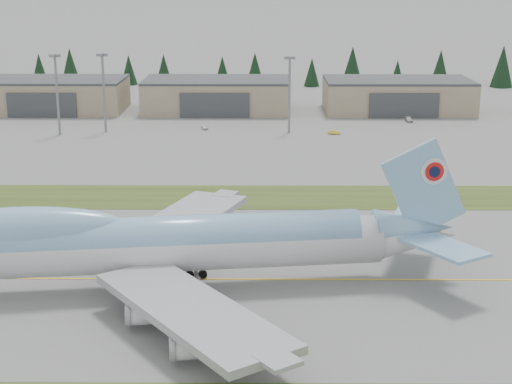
{
  "coord_description": "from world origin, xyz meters",
  "views": [
    {
      "loc": [
        0.23,
        -109.58,
        44.1
      ],
      "look_at": [
        -0.88,
        20.18,
        8.0
      ],
      "focal_mm": 55.0,
      "sensor_mm": 36.0,
      "label": 1
    }
  ],
  "objects_px": {
    "service_vehicle_b": "(334,134)",
    "service_vehicle_c": "(409,122)",
    "service_vehicle_a": "(205,129)",
    "hangar_center": "(217,95)",
    "hangar_right": "(397,95)",
    "boeing_747_freighter": "(164,243)",
    "hangar_left": "(52,95)"
  },
  "relations": [
    {
      "from": "service_vehicle_b",
      "to": "boeing_747_freighter",
      "type": "bearing_deg",
      "value": 174.79
    },
    {
      "from": "hangar_left",
      "to": "hangar_right",
      "type": "relative_size",
      "value": 1.0
    },
    {
      "from": "hangar_center",
      "to": "service_vehicle_b",
      "type": "distance_m",
      "value": 53.23
    },
    {
      "from": "hangar_center",
      "to": "hangar_right",
      "type": "bearing_deg",
      "value": 0.0
    },
    {
      "from": "hangar_right",
      "to": "service_vehicle_a",
      "type": "bearing_deg",
      "value": -152.7
    },
    {
      "from": "hangar_right",
      "to": "service_vehicle_c",
      "type": "relative_size",
      "value": 10.43
    },
    {
      "from": "hangar_center",
      "to": "boeing_747_freighter",
      "type": "bearing_deg",
      "value": -89.58
    },
    {
      "from": "hangar_right",
      "to": "service_vehicle_c",
      "type": "xyz_separation_m",
      "value": [
        0.64,
        -19.19,
        -5.39
      ]
    },
    {
      "from": "service_vehicle_a",
      "to": "hangar_center",
      "type": "bearing_deg",
      "value": 67.57
    },
    {
      "from": "hangar_right",
      "to": "service_vehicle_b",
      "type": "bearing_deg",
      "value": -121.85
    },
    {
      "from": "service_vehicle_a",
      "to": "service_vehicle_b",
      "type": "relative_size",
      "value": 0.98
    },
    {
      "from": "boeing_747_freighter",
      "to": "hangar_left",
      "type": "bearing_deg",
      "value": 102.58
    },
    {
      "from": "boeing_747_freighter",
      "to": "service_vehicle_b",
      "type": "xyz_separation_m",
      "value": [
        34.57,
        114.39,
        -7.05
      ]
    },
    {
      "from": "boeing_747_freighter",
      "to": "hangar_left",
      "type": "distance_m",
      "value": 163.45
    },
    {
      "from": "service_vehicle_c",
      "to": "service_vehicle_b",
      "type": "bearing_deg",
      "value": -143.51
    },
    {
      "from": "boeing_747_freighter",
      "to": "service_vehicle_c",
      "type": "relative_size",
      "value": 17.69
    },
    {
      "from": "hangar_center",
      "to": "service_vehicle_b",
      "type": "relative_size",
      "value": 13.19
    },
    {
      "from": "hangar_left",
      "to": "service_vehicle_a",
      "type": "height_order",
      "value": "hangar_left"
    },
    {
      "from": "service_vehicle_b",
      "to": "service_vehicle_c",
      "type": "distance_m",
      "value": 31.91
    },
    {
      "from": "hangar_left",
      "to": "service_vehicle_c",
      "type": "xyz_separation_m",
      "value": [
        115.64,
        -19.19,
        -5.39
      ]
    },
    {
      "from": "service_vehicle_c",
      "to": "service_vehicle_a",
      "type": "bearing_deg",
      "value": -170.59
    },
    {
      "from": "hangar_center",
      "to": "service_vehicle_c",
      "type": "distance_m",
      "value": 63.83
    },
    {
      "from": "hangar_left",
      "to": "service_vehicle_c",
      "type": "bearing_deg",
      "value": -9.42
    },
    {
      "from": "hangar_right",
      "to": "service_vehicle_a",
      "type": "distance_m",
      "value": 69.89
    },
    {
      "from": "service_vehicle_a",
      "to": "service_vehicle_c",
      "type": "bearing_deg",
      "value": -7.46
    },
    {
      "from": "hangar_center",
      "to": "service_vehicle_c",
      "type": "height_order",
      "value": "hangar_center"
    },
    {
      "from": "hangar_center",
      "to": "hangar_right",
      "type": "xyz_separation_m",
      "value": [
        60.0,
        0.0,
        0.0
      ]
    },
    {
      "from": "boeing_747_freighter",
      "to": "service_vehicle_c",
      "type": "bearing_deg",
      "value": 58.6
    },
    {
      "from": "hangar_right",
      "to": "service_vehicle_b",
      "type": "xyz_separation_m",
      "value": [
        -24.3,
        -39.11,
        -5.39
      ]
    },
    {
      "from": "hangar_right",
      "to": "boeing_747_freighter",
      "type": "bearing_deg",
      "value": -110.98
    },
    {
      "from": "hangar_left",
      "to": "service_vehicle_c",
      "type": "distance_m",
      "value": 117.34
    },
    {
      "from": "hangar_right",
      "to": "service_vehicle_b",
      "type": "distance_m",
      "value": 46.36
    }
  ]
}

